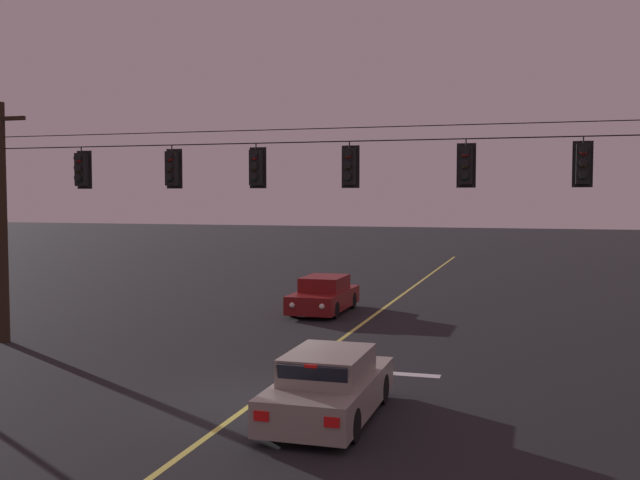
# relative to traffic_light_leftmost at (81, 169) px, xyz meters

# --- Properties ---
(ground_plane) EXTENTS (180.00, 180.00, 0.00)m
(ground_plane) POSITION_rel_traffic_light_leftmost_xyz_m (6.99, -3.66, -5.27)
(ground_plane) COLOR black
(lane_centre_stripe) EXTENTS (0.14, 60.00, 0.01)m
(lane_centre_stripe) POSITION_rel_traffic_light_leftmost_xyz_m (6.99, 6.02, -5.26)
(lane_centre_stripe) COLOR #D1C64C
(lane_centre_stripe) RESTS_ON ground
(stop_bar_paint) EXTENTS (3.40, 0.36, 0.01)m
(stop_bar_paint) POSITION_rel_traffic_light_leftmost_xyz_m (8.89, -0.58, -5.26)
(stop_bar_paint) COLOR silver
(stop_bar_paint) RESTS_ON ground
(signal_span_assembly) EXTENTS (21.45, 0.32, 7.32)m
(signal_span_assembly) POSITION_rel_traffic_light_leftmost_xyz_m (6.99, 0.02, -1.45)
(signal_span_assembly) COLOR #2D2116
(signal_span_assembly) RESTS_ON ground
(traffic_light_leftmost) EXTENTS (0.48, 0.41, 1.22)m
(traffic_light_leftmost) POSITION_rel_traffic_light_leftmost_xyz_m (0.00, 0.00, 0.00)
(traffic_light_leftmost) COLOR black
(traffic_light_left_inner) EXTENTS (0.48, 0.41, 1.22)m
(traffic_light_left_inner) POSITION_rel_traffic_light_leftmost_xyz_m (2.94, 0.00, 0.00)
(traffic_light_left_inner) COLOR black
(traffic_light_centre) EXTENTS (0.48, 0.41, 1.22)m
(traffic_light_centre) POSITION_rel_traffic_light_leftmost_xyz_m (5.47, 0.00, 0.00)
(traffic_light_centre) COLOR black
(traffic_light_right_inner) EXTENTS (0.48, 0.41, 1.22)m
(traffic_light_right_inner) POSITION_rel_traffic_light_leftmost_xyz_m (8.08, 0.00, 0.00)
(traffic_light_right_inner) COLOR black
(traffic_light_rightmost) EXTENTS (0.48, 0.41, 1.22)m
(traffic_light_rightmost) POSITION_rel_traffic_light_leftmost_xyz_m (11.09, 0.00, 0.00)
(traffic_light_rightmost) COLOR black
(traffic_light_far_right) EXTENTS (0.48, 0.41, 1.22)m
(traffic_light_far_right) POSITION_rel_traffic_light_leftmost_xyz_m (13.86, 0.00, 0.00)
(traffic_light_far_right) COLOR black
(car_waiting_near_lane) EXTENTS (1.80, 4.33, 1.39)m
(car_waiting_near_lane) POSITION_rel_traffic_light_leftmost_xyz_m (8.86, -4.68, -4.62)
(car_waiting_near_lane) COLOR gray
(car_waiting_near_lane) RESTS_ON ground
(car_oncoming_lead) EXTENTS (1.80, 4.42, 1.39)m
(car_oncoming_lead) POSITION_rel_traffic_light_leftmost_xyz_m (4.97, 8.39, -4.62)
(car_oncoming_lead) COLOR maroon
(car_oncoming_lead) RESTS_ON ground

